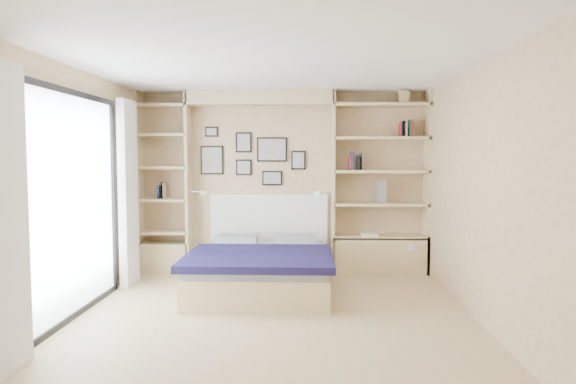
{
  "coord_description": "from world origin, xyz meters",
  "views": [
    {
      "loc": [
        0.34,
        -4.98,
        1.61
      ],
      "look_at": [
        0.12,
        0.9,
        1.2
      ],
      "focal_mm": 32.0,
      "sensor_mm": 36.0,
      "label": 1
    }
  ],
  "objects": [
    {
      "name": "ground",
      "position": [
        0.0,
        0.0,
        0.0
      ],
      "size": [
        4.5,
        4.5,
        0.0
      ],
      "primitive_type": "plane",
      "color": "tan",
      "rests_on": "ground"
    },
    {
      "name": "room_shell",
      "position": [
        -0.39,
        1.52,
        1.08
      ],
      "size": [
        4.5,
        4.5,
        4.5
      ],
      "color": "#D7B78A",
      "rests_on": "ground"
    },
    {
      "name": "bed",
      "position": [
        -0.2,
        1.09,
        0.27
      ],
      "size": [
        1.66,
        2.18,
        1.07
      ],
      "color": "beige",
      "rests_on": "ground"
    },
    {
      "name": "photo_gallery",
      "position": [
        -0.45,
        2.22,
        1.6
      ],
      "size": [
        1.48,
        0.02,
        0.82
      ],
      "color": "black",
      "rests_on": "ground"
    },
    {
      "name": "reading_lamps",
      "position": [
        -0.3,
        2.0,
        1.1
      ],
      "size": [
        1.92,
        0.12,
        0.15
      ],
      "color": "silver",
      "rests_on": "ground"
    },
    {
      "name": "shelf_decor",
      "position": [
        1.08,
        2.07,
        1.69
      ],
      "size": [
        3.5,
        0.23,
        2.03
      ],
      "color": "#A51E1E",
      "rests_on": "ground"
    }
  ]
}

